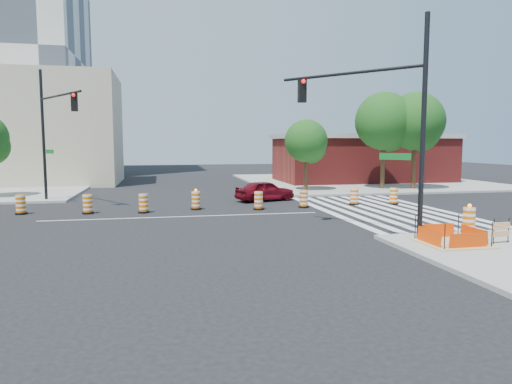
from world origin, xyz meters
The scene contains 23 objects.
ground centered at (0.00, 0.00, 0.00)m, with size 120.00×120.00×0.00m, color black.
sidewalk_ne centered at (18.00, 18.00, 0.07)m, with size 22.00×22.00×0.15m, color gray.
crosswalk_east centered at (10.95, 0.00, 0.01)m, with size 6.75×13.50×0.01m.
lane_centerline centered at (0.00, 0.00, 0.01)m, with size 14.00×0.12×0.01m, color silver.
excavation_pit centered at (9.00, -9.00, 0.22)m, with size 2.20×2.20×0.90m.
brick_storefront centered at (18.00, 18.00, 2.32)m, with size 16.50×8.50×4.60m.
beige_midrise centered at (-12.00, 22.00, 5.00)m, with size 14.00×10.00×10.00m, color tan.
red_coupe centered at (5.48, 5.47, 0.67)m, with size 1.58×3.93×1.34m, color #620813.
signal_pole_se centered at (7.14, -6.86, 5.00)m, with size 4.06×4.83×8.16m.
signal_pole_nw centered at (-7.49, 6.59, 5.01)m, with size 3.33×5.36×8.18m.
pit_drum centered at (10.95, -7.30, 0.63)m, with size 0.59×0.59×1.16m.
barricade centered at (10.74, -9.32, 0.65)m, with size 0.76×0.14×0.90m.
tree_north_c centered at (9.83, 10.32, 3.73)m, with size 3.28×3.27×5.55m.
tree_north_d centered at (16.26, 10.35, 5.21)m, with size 4.57×4.57×7.76m.
tree_north_e centered at (18.62, 9.74, 5.20)m, with size 4.56×4.56×7.75m.
median_drum_1 centered at (-8.35, 2.52, 0.48)m, with size 0.60×0.60×1.02m.
median_drum_2 centered at (-4.95, 2.01, 0.48)m, with size 0.60×0.60×1.02m.
median_drum_3 centered at (-2.06, 1.73, 0.48)m, with size 0.60×0.60×1.02m.
median_drum_4 centered at (0.79, 2.41, 0.49)m, with size 0.60×0.60×1.18m.
median_drum_5 centered at (4.24, 1.66, 0.48)m, with size 0.60×0.60×1.02m.
median_drum_6 centered at (6.98, 1.94, 0.48)m, with size 0.60×0.60×1.02m.
median_drum_7 centered at (10.35, 2.48, 0.48)m, with size 0.60×0.60×1.02m.
median_drum_8 centered at (12.80, 2.19, 0.48)m, with size 0.60×0.60×1.02m.
Camera 1 is at (-1.07, -23.21, 3.67)m, focal length 32.00 mm.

